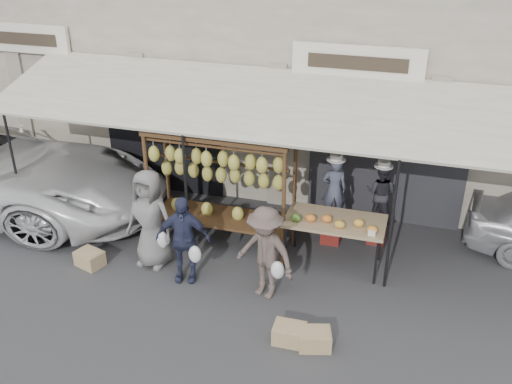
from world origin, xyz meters
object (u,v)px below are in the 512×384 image
crate_near_a (289,334)px  vendor_right (381,193)px  vendor_left (334,189)px  customer_right (265,253)px  crate_near_b (315,339)px  banana_rack (220,168)px  customer_mid (183,239)px  crate_far (90,259)px  produce_table (335,222)px  customer_left (150,219)px

crate_near_a → vendor_right: bearing=74.0°
vendor_left → customer_right: size_ratio=0.76×
customer_right → crate_near_b: size_ratio=3.47×
customer_right → crate_near_b: (1.02, -0.98, -0.66)m
vendor_left → customer_right: bearing=55.5°
banana_rack → customer_mid: bearing=-100.8°
banana_rack → vendor_left: (1.93, 0.70, -0.47)m
crate_far → banana_rack: bearing=33.8°
produce_table → customer_right: bearing=-128.3°
banana_rack → crate_near_a: bearing=-50.3°
vendor_left → customer_right: (-0.74, -1.94, -0.30)m
produce_table → crate_near_a: bearing=-96.8°
produce_table → customer_mid: bearing=-154.7°
vendor_right → crate_near_b: 3.32m
banana_rack → produce_table: banana_rack is taller
produce_table → crate_near_a: produce_table is taller
banana_rack → vendor_left: 2.10m
banana_rack → crate_far: size_ratio=5.67×
banana_rack → crate_near_a: size_ratio=5.68×
banana_rack → produce_table: (2.09, -0.10, -0.70)m
produce_table → customer_mid: customer_mid is taller
crate_near_b → vendor_right: bearing=80.5°
customer_left → customer_right: 2.16m
customer_mid → vendor_right: bearing=22.5°
produce_table → vendor_right: vendor_right is taller
banana_rack → customer_mid: banana_rack is taller
customer_mid → crate_near_b: size_ratio=3.38×
crate_near_b → customer_left: bearing=157.8°
customer_right → customer_mid: bearing=-164.6°
produce_table → customer_left: customer_left is taller
vendor_left → customer_mid: size_ratio=0.79×
vendor_left → crate_near_b: 3.09m
vendor_left → crate_near_a: bearing=74.6°
vendor_right → crate_far: 5.32m
vendor_right → crate_near_a: (-0.90, -3.15, -0.89)m
customer_mid → crate_near_a: (2.07, -1.02, -0.64)m
produce_table → crate_far: produce_table is taller
crate_far → vendor_right: bearing=25.6°
customer_left → crate_near_b: customer_left is taller
vendor_right → customer_mid: 3.67m
customer_left → crate_far: size_ratio=3.90×
vendor_right → customer_left: 4.13m
vendor_right → customer_mid: size_ratio=0.73×
customer_mid → customer_left: bearing=146.5°
vendor_left → crate_near_a: size_ratio=2.66×
customer_right → vendor_right: bearing=71.6°
crate_near_a → customer_mid: bearing=153.8°
crate_far → crate_near_a: bearing=-13.0°
produce_table → customer_mid: size_ratio=1.10×
vendor_right → crate_near_a: 3.39m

